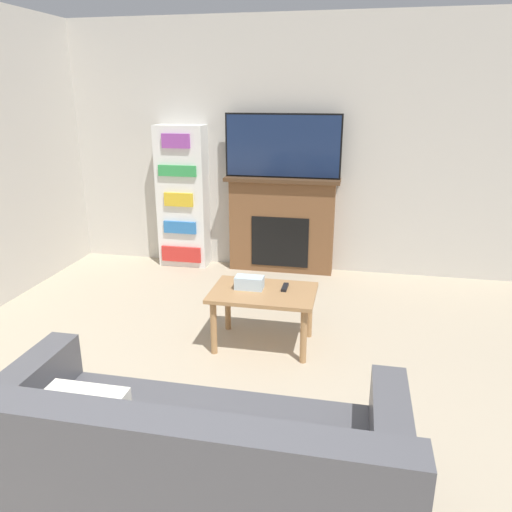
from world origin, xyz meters
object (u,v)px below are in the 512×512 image
fireplace (282,224)px  couch (186,479)px  tv (283,146)px  bookshelf (183,197)px  coffee_table (263,299)px

fireplace → couch: bearing=-87.8°
tv → bookshelf: tv is taller
tv → coffee_table: (0.14, -1.77, -1.00)m
couch → bookshelf: 3.86m
couch → coffee_table: size_ratio=2.32×
fireplace → bookshelf: bookshelf is taller
coffee_table → bookshelf: bookshelf is taller
coffee_table → fireplace: bearing=94.3°
bookshelf → coffee_table: bearing=-54.3°
fireplace → coffee_table: 1.80m
fireplace → bookshelf: size_ratio=0.78×
tv → coffee_table: size_ratio=1.53×
couch → coffee_table: (-0.00, 1.84, 0.09)m
couch → coffee_table: bearing=90.1°
fireplace → couch: size_ratio=0.66×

